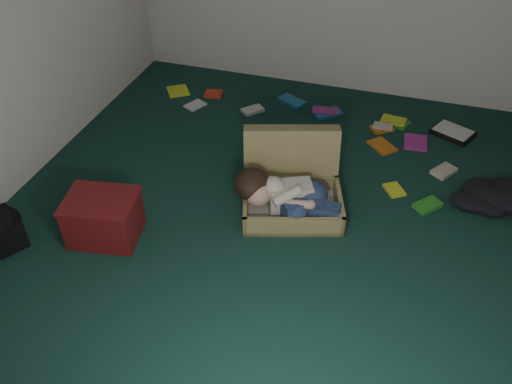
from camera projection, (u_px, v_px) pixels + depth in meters
The scene contains 9 objects.
floor at pixel (262, 215), 4.20m from camera, with size 4.50×4.50×0.00m, color #11302A.
wall_front at pixel (58, 356), 1.71m from camera, with size 4.50×4.50×0.00m, color silver.
suitcase at pixel (292, 185), 4.23m from camera, with size 0.94×0.92×0.55m.
person at pixel (286, 195), 4.06m from camera, with size 0.84×0.42×0.34m.
maroon_bin at pixel (103, 218), 3.91m from camera, with size 0.57×0.48×0.35m.
backpack at pixel (3, 230), 3.90m from camera, with size 0.40×0.32×0.24m, color black, non-canonical shape.
clothing_pile at pixel (493, 199), 4.24m from camera, with size 0.45×0.37×0.14m, color black, non-canonical shape.
paper_tray at pixel (453, 132), 5.08m from camera, with size 0.44×0.40×0.05m.
book_scatter at pixel (333, 130), 5.15m from camera, with size 2.99×1.54×0.02m.
Camera 1 is at (0.90, -3.02, 2.78)m, focal length 38.00 mm.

